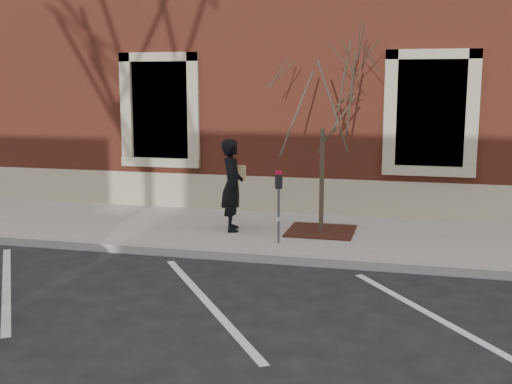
# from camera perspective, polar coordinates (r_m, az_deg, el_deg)

# --- Properties ---
(ground) EXTENTS (120.00, 120.00, 0.00)m
(ground) POSITION_cam_1_polar(r_m,az_deg,el_deg) (11.11, -0.76, -6.11)
(ground) COLOR #28282B
(ground) RESTS_ON ground
(sidewalk_near) EXTENTS (40.00, 3.50, 0.15)m
(sidewalk_near) POSITION_cam_1_polar(r_m,az_deg,el_deg) (12.74, 1.27, -3.70)
(sidewalk_near) COLOR #BDB8B1
(sidewalk_near) RESTS_ON ground
(curb_near) EXTENTS (40.00, 0.12, 0.15)m
(curb_near) POSITION_cam_1_polar(r_m,az_deg,el_deg) (11.04, -0.83, -5.80)
(curb_near) COLOR #9E9E99
(curb_near) RESTS_ON ground
(parking_stripes) EXTENTS (28.00, 4.40, 0.01)m
(parking_stripes) POSITION_cam_1_polar(r_m,az_deg,el_deg) (9.10, -4.38, -9.74)
(parking_stripes) COLOR silver
(parking_stripes) RESTS_ON ground
(building_civic) EXTENTS (40.00, 8.62, 8.00)m
(building_civic) POSITION_cam_1_polar(r_m,az_deg,el_deg) (18.30, 5.62, 12.69)
(building_civic) COLOR brown
(building_civic) RESTS_ON ground
(man) EXTENTS (0.62, 0.76, 1.80)m
(man) POSITION_cam_1_polar(r_m,az_deg,el_deg) (12.51, -2.13, 0.61)
(man) COLOR black
(man) RESTS_ON sidewalk_near
(parking_meter) EXTENTS (0.12, 0.09, 1.32)m
(parking_meter) POSITION_cam_1_polar(r_m,az_deg,el_deg) (11.49, 2.03, -0.11)
(parking_meter) COLOR #595B60
(parking_meter) RESTS_ON sidewalk_near
(tree_grate) EXTENTS (1.28, 1.28, 0.03)m
(tree_grate) POSITION_cam_1_polar(r_m,az_deg,el_deg) (12.61, 5.79, -3.46)
(tree_grate) COLOR #3F1C14
(tree_grate) RESTS_ON sidewalk_near
(sapling) EXTENTS (2.21, 2.21, 3.68)m
(sapling) POSITION_cam_1_polar(r_m,az_deg,el_deg) (12.28, 6.00, 8.23)
(sapling) COLOR #4C422E
(sapling) RESTS_ON sidewalk_near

